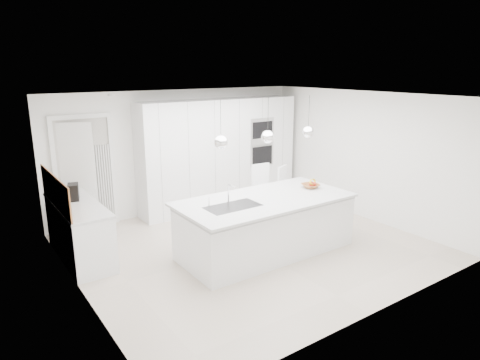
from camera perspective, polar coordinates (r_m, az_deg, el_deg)
floor at (r=7.31m, az=1.36°, el=-8.86°), size 5.50×5.50×0.00m
wall_back at (r=8.99m, az=-8.06°, el=3.88°), size 5.50×0.00×5.50m
wall_left at (r=5.78m, az=-21.17°, el=-3.19°), size 0.00×5.00×5.00m
ceiling at (r=6.71m, az=1.49°, el=11.09°), size 5.50×5.50×0.00m
tall_cabinets at (r=9.14m, az=-2.71°, el=3.55°), size 3.60×0.60×2.30m
oven_stack at (r=9.36m, az=2.98°, el=5.06°), size 0.62×0.04×1.05m
doorway_frame at (r=8.34m, az=-19.92°, el=0.67°), size 1.11×0.08×2.13m
hallway_door at (r=8.24m, az=-21.48°, el=0.22°), size 0.76×0.38×2.00m
radiator at (r=8.45m, az=-17.72°, el=-0.18°), size 0.32×0.04×1.40m
left_base_cabinets at (r=7.21m, az=-20.62°, el=-6.51°), size 0.60×1.80×0.86m
left_worktop at (r=7.07m, az=-20.95°, el=-3.10°), size 0.62×1.82×0.04m
oak_backsplash at (r=6.94m, az=-23.45°, el=-1.35°), size 0.02×1.80×0.50m
island_base at (r=6.98m, az=3.51°, el=-6.24°), size 2.80×1.20×0.86m
island_worktop at (r=6.87m, az=3.31°, el=-2.62°), size 2.84×1.40×0.04m
island_sink at (r=6.49m, az=-0.96°, el=-4.22°), size 0.84×0.44×0.18m
island_tap at (r=6.60m, az=-1.57°, el=-1.79°), size 0.02×0.02×0.30m
pendant_left at (r=6.11m, az=-2.56°, el=5.04°), size 0.20×0.20×0.20m
pendant_mid at (r=6.60m, az=3.71°, el=5.75°), size 0.20×0.20×0.20m
pendant_right at (r=7.15m, az=9.08°, el=6.31°), size 0.20×0.20×0.20m
fruit_bowl at (r=7.53m, az=9.38°, el=-0.77°), size 0.34×0.34×0.07m
espresso_machine at (r=7.23m, az=-21.33°, el=-1.50°), size 0.22×0.28×0.26m
bar_stool_left at (r=7.96m, az=3.35°, el=-2.29°), size 0.44×0.58×1.19m
bar_stool_right at (r=8.35m, az=6.19°, el=-1.96°), size 0.53×0.59×1.07m
apple_a at (r=7.55m, az=9.46°, el=-0.46°), size 0.08×0.08×0.08m
apple_b at (r=7.54m, az=9.86°, el=-0.53°), size 0.07×0.07×0.07m
apple_c at (r=7.51m, az=9.49°, el=-0.56°), size 0.08×0.08×0.08m
banana_bunch at (r=7.51m, az=9.65°, el=-0.23°), size 0.23×0.17×0.21m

